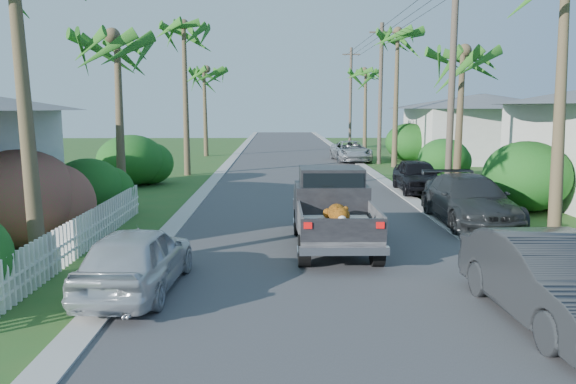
{
  "coord_description": "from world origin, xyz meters",
  "views": [
    {
      "loc": [
        -1.06,
        -8.63,
        3.67
      ],
      "look_at": [
        -0.78,
        6.41,
        1.4
      ],
      "focal_mm": 35.0,
      "sensor_mm": 36.0,
      "label": 1
    }
  ],
  "objects_px": {
    "palm_l_b": "(116,37)",
    "palm_l_c": "(184,26)",
    "utility_pole_d": "(351,97)",
    "parked_car_rf": "(417,176)",
    "palm_r_c": "(398,33)",
    "parked_car_rd": "(351,151)",
    "parked_car_ln": "(137,260)",
    "house_right_far": "(481,130)",
    "pickup_truck": "(332,207)",
    "palm_l_d": "(204,70)",
    "palm_r_d": "(366,71)",
    "palm_r_b": "(463,52)",
    "parked_car_rm": "(469,201)",
    "utility_pole_c": "(380,93)",
    "parked_car_rn": "(551,281)",
    "utility_pole_b": "(452,83)"
  },
  "relations": [
    {
      "from": "pickup_truck",
      "to": "palm_l_d",
      "type": "relative_size",
      "value": 0.66
    },
    {
      "from": "parked_car_rn",
      "to": "parked_car_ln",
      "type": "bearing_deg",
      "value": 164.4
    },
    {
      "from": "parked_car_ln",
      "to": "utility_pole_d",
      "type": "relative_size",
      "value": 0.44
    },
    {
      "from": "palm_l_b",
      "to": "palm_r_c",
      "type": "height_order",
      "value": "palm_r_c"
    },
    {
      "from": "utility_pole_c",
      "to": "utility_pole_d",
      "type": "xyz_separation_m",
      "value": [
        0.0,
        15.0,
        0.0
      ]
    },
    {
      "from": "parked_car_rf",
      "to": "palm_l_c",
      "type": "bearing_deg",
      "value": 151.14
    },
    {
      "from": "parked_car_rf",
      "to": "palm_r_d",
      "type": "relative_size",
      "value": 0.53
    },
    {
      "from": "palm_r_b",
      "to": "utility_pole_d",
      "type": "xyz_separation_m",
      "value": [
        -1.0,
        28.0,
        -1.35
      ]
    },
    {
      "from": "house_right_far",
      "to": "parked_car_rm",
      "type": "bearing_deg",
      "value": -110.62
    },
    {
      "from": "palm_r_c",
      "to": "parked_car_rf",
      "type": "bearing_deg",
      "value": -96.47
    },
    {
      "from": "palm_l_b",
      "to": "utility_pole_b",
      "type": "relative_size",
      "value": 0.82
    },
    {
      "from": "parked_car_rd",
      "to": "house_right_far",
      "type": "relative_size",
      "value": 0.55
    },
    {
      "from": "pickup_truck",
      "to": "palm_r_c",
      "type": "xyz_separation_m",
      "value": [
        5.8,
        19.77,
        7.1
      ]
    },
    {
      "from": "palm_r_c",
      "to": "parked_car_ln",
      "type": "bearing_deg",
      "value": -112.97
    },
    {
      "from": "parked_car_rd",
      "to": "palm_r_d",
      "type": "height_order",
      "value": "palm_r_d"
    },
    {
      "from": "parked_car_ln",
      "to": "utility_pole_c",
      "type": "relative_size",
      "value": 0.44
    },
    {
      "from": "parked_car_rn",
      "to": "parked_car_rd",
      "type": "height_order",
      "value": "parked_car_rn"
    },
    {
      "from": "parked_car_rd",
      "to": "palm_l_c",
      "type": "xyz_separation_m",
      "value": [
        -9.97,
        -7.75,
        7.23
      ]
    },
    {
      "from": "pickup_truck",
      "to": "palm_l_b",
      "type": "xyz_separation_m",
      "value": [
        -7.2,
        5.77,
        5.14
      ]
    },
    {
      "from": "palm_l_b",
      "to": "utility_pole_c",
      "type": "height_order",
      "value": "utility_pole_c"
    },
    {
      "from": "palm_l_c",
      "to": "utility_pole_c",
      "type": "xyz_separation_m",
      "value": [
        11.6,
        6.0,
        -3.31
      ]
    },
    {
      "from": "parked_car_rm",
      "to": "parked_car_rd",
      "type": "bearing_deg",
      "value": 92.95
    },
    {
      "from": "palm_r_d",
      "to": "utility_pole_c",
      "type": "distance_m",
      "value": 12.22
    },
    {
      "from": "parked_car_rf",
      "to": "palm_l_c",
      "type": "distance_m",
      "value": 14.7
    },
    {
      "from": "palm_l_b",
      "to": "palm_l_c",
      "type": "distance_m",
      "value": 10.19
    },
    {
      "from": "palm_r_b",
      "to": "house_right_far",
      "type": "relative_size",
      "value": 0.8
    },
    {
      "from": "palm_l_b",
      "to": "parked_car_rm",
      "type": "bearing_deg",
      "value": -15.46
    },
    {
      "from": "parked_car_ln",
      "to": "palm_r_b",
      "type": "height_order",
      "value": "palm_r_b"
    },
    {
      "from": "parked_car_rm",
      "to": "utility_pole_d",
      "type": "distance_m",
      "value": 34.48
    },
    {
      "from": "parked_car_rm",
      "to": "palm_l_c",
      "type": "xyz_separation_m",
      "value": [
        -11.0,
        13.26,
        7.16
      ]
    },
    {
      "from": "palm_l_d",
      "to": "house_right_far",
      "type": "height_order",
      "value": "palm_l_d"
    },
    {
      "from": "parked_car_rd",
      "to": "parked_car_ln",
      "type": "relative_size",
      "value": 1.24
    },
    {
      "from": "parked_car_rf",
      "to": "utility_pole_d",
      "type": "relative_size",
      "value": 0.47
    },
    {
      "from": "palm_l_c",
      "to": "utility_pole_d",
      "type": "relative_size",
      "value": 1.02
    },
    {
      "from": "palm_l_b",
      "to": "house_right_far",
      "type": "distance_m",
      "value": 27.06
    },
    {
      "from": "palm_l_b",
      "to": "utility_pole_d",
      "type": "xyz_separation_m",
      "value": [
        12.4,
        31.0,
        -1.55
      ]
    },
    {
      "from": "palm_l_c",
      "to": "utility_pole_d",
      "type": "bearing_deg",
      "value": 61.08
    },
    {
      "from": "parked_car_ln",
      "to": "palm_l_b",
      "type": "distance_m",
      "value": 11.56
    },
    {
      "from": "parked_car_rf",
      "to": "palm_l_d",
      "type": "xyz_separation_m",
      "value": [
        -11.5,
        18.59,
        5.73
      ]
    },
    {
      "from": "parked_car_rm",
      "to": "house_right_far",
      "type": "relative_size",
      "value": 0.58
    },
    {
      "from": "parked_car_ln",
      "to": "palm_l_c",
      "type": "distance_m",
      "value": 21.14
    },
    {
      "from": "parked_car_rd",
      "to": "palm_l_c",
      "type": "distance_m",
      "value": 14.55
    },
    {
      "from": "pickup_truck",
      "to": "parked_car_rd",
      "type": "xyz_separation_m",
      "value": [
        3.57,
        23.52,
        -0.32
      ]
    },
    {
      "from": "palm_r_d",
      "to": "utility_pole_d",
      "type": "distance_m",
      "value": 3.79
    },
    {
      "from": "palm_r_b",
      "to": "house_right_far",
      "type": "height_order",
      "value": "palm_r_b"
    },
    {
      "from": "palm_r_d",
      "to": "house_right_far",
      "type": "distance_m",
      "value": 12.79
    },
    {
      "from": "palm_l_c",
      "to": "palm_r_c",
      "type": "height_order",
      "value": "palm_r_c"
    },
    {
      "from": "palm_r_c",
      "to": "house_right_far",
      "type": "distance_m",
      "value": 9.9
    },
    {
      "from": "palm_l_b",
      "to": "parked_car_rf",
      "type": "bearing_deg",
      "value": 16.12
    },
    {
      "from": "palm_r_b",
      "to": "palm_r_d",
      "type": "relative_size",
      "value": 0.9
    }
  ]
}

